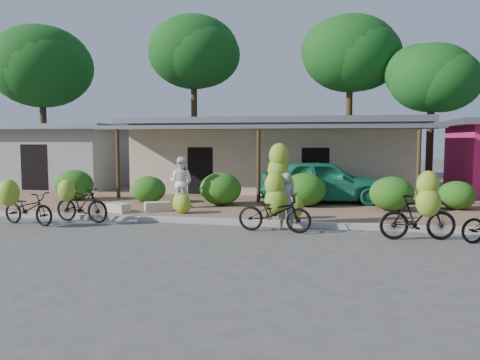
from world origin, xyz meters
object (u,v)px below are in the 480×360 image
object	(u,v)px
tree_center_right	(347,52)
sack_near	(158,206)
sack_far	(118,208)
tree_far_center	(191,51)
tree_back_left	(40,65)
teal_van	(323,181)
vendor	(286,201)
bike_center	(276,198)
bike_right	(420,212)
bystander	(181,182)
bike_far_left	(25,206)
bike_left	(80,203)
tree_near_right	(428,76)

from	to	relation	value
tree_center_right	sack_near	distance (m)	16.33
tree_center_right	sack_far	world-z (taller)	tree_center_right
tree_far_center	tree_center_right	distance (m)	9.02
sack_near	sack_far	size ratio (longest dim) A/B	1.13
tree_back_left	tree_center_right	distance (m)	17.37
teal_van	vendor	bearing A→B (deg)	160.57
tree_center_right	bike_center	distance (m)	16.63
tree_back_left	bike_right	size ratio (longest dim) A/B	4.63
bike_right	bystander	xyz separation A→B (m)	(-7.14, 3.45, 0.28)
bike_center	sack_far	distance (m)	5.44
bike_far_left	bystander	xyz separation A→B (m)	(3.45, 3.50, 0.42)
tree_center_right	vendor	size ratio (longest dim) A/B	6.03
bystander	sack_far	bearing A→B (deg)	47.65
bike_left	tree_far_center	bearing A→B (deg)	10.97
sack_near	bystander	size ratio (longest dim) A/B	0.49
tree_back_left	tree_near_right	world-z (taller)	tree_back_left
tree_near_right	bike_center	xyz separation A→B (m)	(-6.06, -13.19, -4.76)
tree_far_center	bike_right	world-z (taller)	tree_far_center
tree_far_center	sack_far	world-z (taller)	tree_far_center
bystander	teal_van	size ratio (longest dim) A/B	0.37
tree_back_left	bike_left	bearing A→B (deg)	-51.93
bike_left	sack_far	size ratio (longest dim) A/B	2.40
tree_back_left	bike_right	xyz separation A→B (m)	(18.47, -12.37, -5.90)
tree_near_right	sack_far	distance (m)	17.22
tree_far_center	bike_far_left	size ratio (longest dim) A/B	5.16
vendor	bike_far_left	bearing A→B (deg)	-6.92
bike_center	vendor	size ratio (longest dim) A/B	1.51
bike_center	bike_right	xyz separation A→B (m)	(3.53, -0.67, -0.17)
tree_far_center	bike_left	size ratio (longest dim) A/B	5.38
tree_far_center	tree_near_right	distance (m)	13.24
bike_center	teal_van	bearing A→B (deg)	-7.73
sack_near	bystander	bearing A→B (deg)	65.47
teal_van	bike_left	bearing A→B (deg)	116.30
bike_right	vendor	xyz separation A→B (m)	(-3.28, 0.76, 0.08)
bike_left	sack_near	world-z (taller)	bike_left
vendor	tree_center_right	bearing A→B (deg)	-110.11
sack_far	bystander	distance (m)	2.28
bystander	sack_near	bearing A→B (deg)	71.89
tree_far_center	sack_near	xyz separation A→B (m)	(2.88, -12.90, -7.37)
sack_near	teal_van	bearing A→B (deg)	31.53
tree_far_center	bike_far_left	world-z (taller)	tree_far_center
bike_center	bystander	xyz separation A→B (m)	(-3.61, 2.78, 0.12)
bike_right	bystander	distance (m)	7.93
bike_far_left	vendor	bearing A→B (deg)	-72.15
tree_center_right	teal_van	bearing A→B (deg)	-95.34
sack_far	vendor	world-z (taller)	vendor
tree_near_right	bike_center	size ratio (longest dim) A/B	3.12
tree_near_right	teal_van	xyz separation A→B (m)	(-4.96, -8.24, -4.71)
bike_far_left	vendor	distance (m)	7.35
sack_far	vendor	xyz separation A→B (m)	(5.49, -1.26, 0.52)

